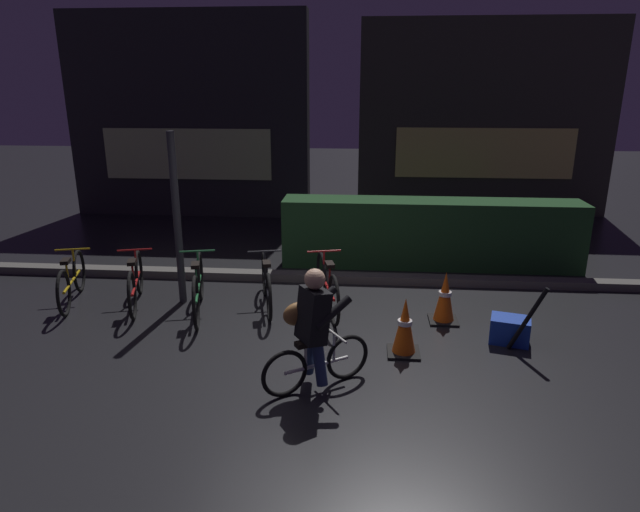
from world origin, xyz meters
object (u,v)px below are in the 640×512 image
at_px(parked_bike_center_left, 198,287).
at_px(traffic_cone_far, 445,298).
at_px(parked_bike_center_right, 267,283).
at_px(parked_bike_left_mid, 136,282).
at_px(parked_bike_right_mid, 327,286).
at_px(cyclist, 313,329).
at_px(blue_crate, 510,330).
at_px(closed_umbrella, 527,319).
at_px(parked_bike_leftmost, 72,280).
at_px(traffic_cone_near, 405,327).
at_px(street_post, 177,220).

relative_size(parked_bike_center_left, traffic_cone_far, 2.47).
bearing_deg(parked_bike_center_left, parked_bike_center_right, -84.92).
relative_size(parked_bike_left_mid, parked_bike_right_mid, 0.95).
bearing_deg(cyclist, traffic_cone_far, 15.54).
bearing_deg(parked_bike_center_left, parked_bike_left_mid, 65.42).
relative_size(parked_bike_center_left, blue_crate, 3.73).
distance_m(cyclist, closed_umbrella, 2.49).
distance_m(parked_bike_leftmost, parked_bike_center_right, 2.68).
distance_m(traffic_cone_near, cyclist, 1.26).
bearing_deg(parked_bike_right_mid, cyclist, 166.03).
relative_size(parked_bike_leftmost, cyclist, 1.18).
distance_m(traffic_cone_near, traffic_cone_far, 1.08).
distance_m(parked_bike_left_mid, closed_umbrella, 4.98).
relative_size(parked_bike_left_mid, blue_crate, 3.43).
height_order(parked_bike_right_mid, cyclist, cyclist).
bearing_deg(parked_bike_center_right, parked_bike_leftmost, 78.10).
height_order(street_post, closed_umbrella, street_post).
bearing_deg(traffic_cone_near, parked_bike_center_right, 144.86).
height_order(street_post, parked_bike_center_right, street_post).
height_order(parked_bike_left_mid, traffic_cone_near, parked_bike_left_mid).
distance_m(parked_bike_center_right, traffic_cone_far, 2.34).
xyz_separation_m(parked_bike_right_mid, blue_crate, (2.19, -0.78, -0.19)).
distance_m(parked_bike_center_right, traffic_cone_near, 2.15).
height_order(parked_bike_center_left, blue_crate, parked_bike_center_left).
xyz_separation_m(parked_bike_left_mid, traffic_cone_near, (3.53, -1.13, -0.01)).
bearing_deg(parked_bike_center_left, traffic_cone_near, -123.53).
bearing_deg(parked_bike_leftmost, traffic_cone_near, -120.19).
height_order(street_post, cyclist, street_post).
xyz_separation_m(traffic_cone_far, cyclist, (-1.50, -1.71, 0.31)).
bearing_deg(blue_crate, parked_bike_leftmost, 172.47).
bearing_deg(cyclist, closed_umbrella, -11.02).
xyz_separation_m(parked_bike_left_mid, parked_bike_right_mid, (2.59, 0.05, 0.01)).
bearing_deg(traffic_cone_far, parked_bike_leftmost, 177.36).
bearing_deg(street_post, traffic_cone_near, -23.79).
xyz_separation_m(parked_bike_left_mid, parked_bike_center_right, (1.77, 0.11, -0.00)).
bearing_deg(parked_bike_center_right, street_post, 73.32).
height_order(parked_bike_center_right, parked_bike_right_mid, parked_bike_right_mid).
relative_size(traffic_cone_near, cyclist, 0.53).
bearing_deg(traffic_cone_near, traffic_cone_far, 58.86).
bearing_deg(traffic_cone_near, blue_crate, 17.78).
distance_m(traffic_cone_far, closed_umbrella, 1.11).
relative_size(parked_bike_left_mid, parked_bike_center_right, 1.00).
height_order(parked_bike_leftmost, parked_bike_right_mid, parked_bike_right_mid).
bearing_deg(street_post, parked_bike_right_mid, -3.39).
xyz_separation_m(parked_bike_left_mid, blue_crate, (4.78, -0.73, -0.18)).
bearing_deg(street_post, parked_bike_center_right, -2.89).
distance_m(street_post, traffic_cone_far, 3.62).
xyz_separation_m(parked_bike_leftmost, parked_bike_left_mid, (0.91, -0.02, 0.01)).
bearing_deg(traffic_cone_near, parked_bike_leftmost, 165.46).
height_order(parked_bike_center_left, closed_umbrella, closed_umbrella).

